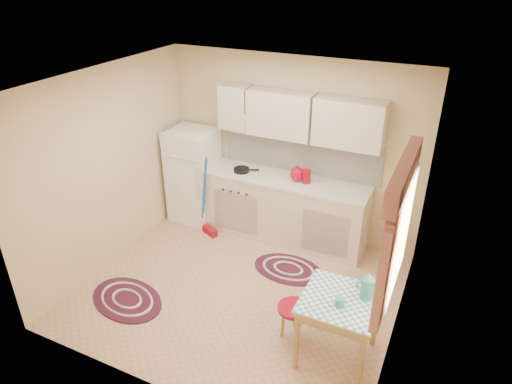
# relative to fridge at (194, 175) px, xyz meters

# --- Properties ---
(room_shell) EXTENTS (3.64, 3.60, 2.52)m
(room_shell) POSITION_rel_fridge_xyz_m (1.56, -1.01, 0.90)
(room_shell) COLOR tan
(room_shell) RESTS_ON ground
(fridge) EXTENTS (0.65, 0.60, 1.40)m
(fridge) POSITION_rel_fridge_xyz_m (0.00, 0.00, 0.00)
(fridge) COLOR white
(fridge) RESTS_ON ground
(broom) EXTENTS (0.30, 0.22, 1.20)m
(broom) POSITION_rel_fridge_xyz_m (0.45, -0.35, -0.10)
(broom) COLOR blue
(broom) RESTS_ON ground
(base_cabinets) EXTENTS (2.25, 0.60, 0.88)m
(base_cabinets) POSITION_rel_fridge_xyz_m (1.45, 0.05, -0.26)
(base_cabinets) COLOR beige
(base_cabinets) RESTS_ON ground
(countertop) EXTENTS (2.27, 0.62, 0.04)m
(countertop) POSITION_rel_fridge_xyz_m (1.45, 0.05, 0.20)
(countertop) COLOR silver
(countertop) RESTS_ON base_cabinets
(frying_pan) EXTENTS (0.29, 0.29, 0.05)m
(frying_pan) POSITION_rel_fridge_xyz_m (0.79, 0.00, 0.24)
(frying_pan) COLOR black
(frying_pan) RESTS_ON countertop
(red_kettle) EXTENTS (0.26, 0.25, 0.21)m
(red_kettle) POSITION_rel_fridge_xyz_m (1.60, 0.05, 0.32)
(red_kettle) COLOR #9C051C
(red_kettle) RESTS_ON countertop
(red_canister) EXTENTS (0.12, 0.12, 0.16)m
(red_canister) POSITION_rel_fridge_xyz_m (1.73, 0.05, 0.30)
(red_canister) COLOR #9C051C
(red_canister) RESTS_ON countertop
(table) EXTENTS (0.72, 0.72, 0.72)m
(table) POSITION_rel_fridge_xyz_m (2.74, -1.78, -0.34)
(table) COLOR tan
(table) RESTS_ON ground
(stool) EXTENTS (0.45, 0.45, 0.42)m
(stool) POSITION_rel_fridge_xyz_m (2.26, -1.73, -0.49)
(stool) COLOR #9C051C
(stool) RESTS_ON ground
(coffee_pot) EXTENTS (0.15, 0.13, 0.30)m
(coffee_pot) POSITION_rel_fridge_xyz_m (2.95, -1.66, 0.17)
(coffee_pot) COLOR teal
(coffee_pot) RESTS_ON table
(mug) EXTENTS (0.12, 0.12, 0.10)m
(mug) POSITION_rel_fridge_xyz_m (2.75, -1.88, 0.07)
(mug) COLOR teal
(mug) RESTS_ON table
(rug_center) EXTENTS (0.94, 0.64, 0.02)m
(rug_center) POSITION_rel_fridge_xyz_m (1.79, -0.66, -0.69)
(rug_center) COLOR maroon
(rug_center) RESTS_ON ground
(rug_left) EXTENTS (1.12, 0.89, 0.02)m
(rug_left) POSITION_rel_fridge_xyz_m (0.29, -2.01, -0.69)
(rug_left) COLOR maroon
(rug_left) RESTS_ON ground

